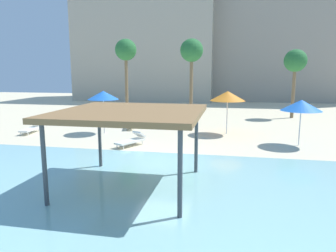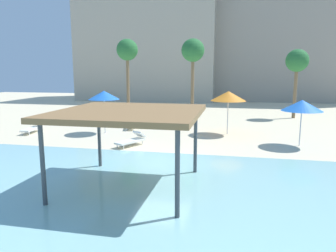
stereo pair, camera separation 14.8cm
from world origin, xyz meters
TOP-DOWN VIEW (x-y plane):
  - ground_plane at (0.00, 0.00)m, footprint 80.00×80.00m
  - lagoon_water at (0.00, -5.25)m, footprint 44.00×13.50m
  - shade_pavilion at (-0.36, -3.26)m, footprint 4.77×4.77m
  - beach_umbrella_orange_2 at (2.75, 7.11)m, footprint 2.25×2.25m
  - beach_umbrella_blue_3 at (-5.14, 5.83)m, footprint 2.02×2.02m
  - beach_umbrella_blue_4 at (6.69, 4.59)m, footprint 2.15×2.15m
  - lounge_chair_1 at (-4.02, 7.80)m, footprint 1.08×1.99m
  - lounge_chair_2 at (-2.27, 2.77)m, footprint 1.40×1.96m
  - lounge_chair_3 at (-9.91, 4.97)m, footprint 0.82×1.95m
  - palm_tree_0 at (-6.31, 14.02)m, footprint 1.90×1.90m
  - palm_tree_1 at (8.21, 15.44)m, footprint 1.90×1.90m
  - palm_tree_2 at (-0.33, 13.11)m, footprint 1.90×1.90m
  - hotel_block_0 at (-8.90, 31.71)m, footprint 18.78×10.50m
  - hotel_block_1 at (9.60, 33.38)m, footprint 22.81×8.54m

SIDE VIEW (x-z plane):
  - ground_plane at x=0.00m, z-range 0.00..0.00m
  - lagoon_water at x=0.00m, z-range 0.00..0.04m
  - lounge_chair_1 at x=-4.02m, z-range -0.04..0.70m
  - lounge_chair_2 at x=-2.27m, z-range -0.04..0.70m
  - lounge_chair_3 at x=-9.91m, z-range -0.04..0.70m
  - beach_umbrella_blue_4 at x=6.69m, z-range 0.96..3.47m
  - beach_umbrella_orange_2 at x=2.75m, z-range 1.07..3.85m
  - beach_umbrella_blue_3 at x=-5.14m, z-range 1.10..3.88m
  - shade_pavilion at x=-0.36m, z-range 1.22..3.96m
  - palm_tree_1 at x=8.21m, z-range 1.84..7.68m
  - palm_tree_2 at x=-0.33m, z-range 2.20..8.86m
  - palm_tree_0 at x=-6.31m, z-range 2.28..9.11m
  - hotel_block_0 at x=-8.90m, z-range 0.00..14.20m
  - hotel_block_1 at x=9.60m, z-range 0.00..18.93m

